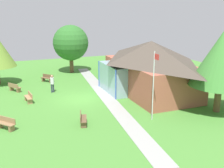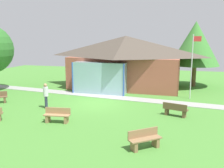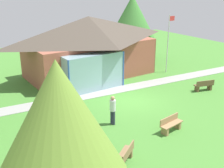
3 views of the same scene
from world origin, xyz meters
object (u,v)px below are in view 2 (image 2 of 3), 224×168
bench_mid_right (175,110)px  visitor_strolling_lawn (46,94)px  bench_front_right (145,140)px  flagpole (192,64)px  pavilion (124,61)px  bench_front_center (57,116)px  tree_behind_pavilion_right (195,44)px

bench_mid_right → visitor_strolling_lawn: (-8.64, -0.63, 0.62)m
bench_mid_right → bench_front_right: bearing=-86.8°
flagpole → bench_front_right: size_ratio=3.57×
pavilion → bench_front_center: size_ratio=7.28×
bench_mid_right → pavilion: bearing=138.6°
bench_front_right → tree_behind_pavilion_right: 16.38m
flagpole → bench_mid_right: flagpole is taller
tree_behind_pavilion_right → bench_mid_right: bearing=-97.4°
pavilion → flagpole: bearing=-26.2°
flagpole → visitor_strolling_lawn: (-9.66, -5.64, -1.80)m
visitor_strolling_lawn → tree_behind_pavilion_right: (10.03, 11.29, 3.26)m
bench_front_center → bench_mid_right: bearing=-162.3°
bench_mid_right → visitor_strolling_lawn: bearing=-159.9°
bench_mid_right → bench_front_center: size_ratio=1.01×
flagpole → visitor_strolling_lawn: bearing=-149.7°
bench_mid_right → tree_behind_pavilion_right: (1.39, 10.66, 3.88)m
flagpole → tree_behind_pavilion_right: 5.84m
visitor_strolling_lawn → tree_behind_pavilion_right: 15.44m
visitor_strolling_lawn → bench_front_right: bearing=45.5°
bench_mid_right → tree_behind_pavilion_right: 11.43m
flagpole → bench_front_right: 10.57m
bench_mid_right → bench_front_center: (-6.46, -3.07, 0.00)m
flagpole → visitor_strolling_lawn: size_ratio=2.92×
bench_front_right → visitor_strolling_lawn: (-7.51, 4.42, 0.62)m
pavilion → bench_front_right: pavilion is taller
bench_front_right → visitor_strolling_lawn: bearing=-71.1°
visitor_strolling_lawn → pavilion: bearing=144.2°
bench_mid_right → flagpole: bearing=94.4°
flagpole → tree_behind_pavilion_right: tree_behind_pavilion_right is taller
pavilion → bench_mid_right: pavilion is taller
visitor_strolling_lawn → bench_front_center: bearing=27.8°
pavilion → bench_front_center: pavilion is taller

